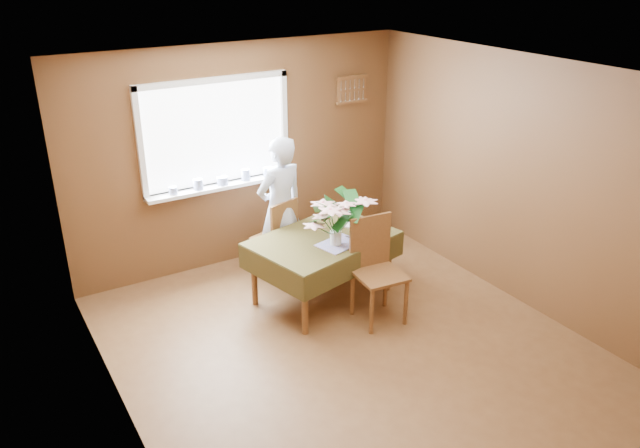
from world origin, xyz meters
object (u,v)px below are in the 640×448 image
chair_far (278,235)px  dining_table (323,245)px  seated_woman (281,209)px  chair_near (375,265)px  flower_bouquet (336,214)px

chair_far → dining_table: bearing=88.5°
chair_far → seated_woman: size_ratio=0.57×
dining_table → seated_woman: bearing=90.0°
chair_near → flower_bouquet: 0.63m
dining_table → chair_far: 0.68m
chair_near → flower_bouquet: size_ratio=1.75×
dining_table → chair_far: bearing=92.7°
chair_near → seated_woman: 1.30m
chair_far → chair_near: chair_near is taller
dining_table → chair_far: (-0.18, 0.64, -0.10)m
seated_woman → dining_table: bearing=92.5°
dining_table → seated_woman: seated_woman is taller
dining_table → chair_near: (0.25, -0.57, -0.05)m
dining_table → chair_near: chair_near is taller
dining_table → chair_near: bearing=-79.7°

